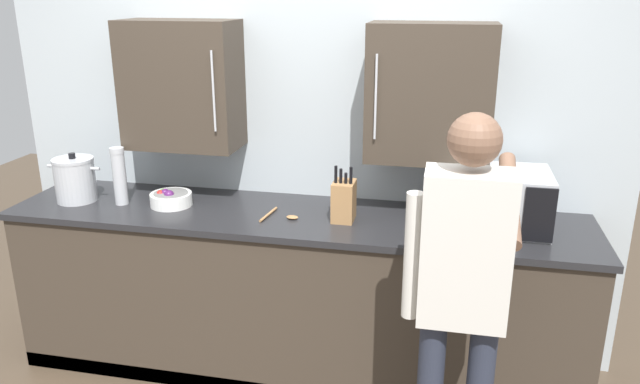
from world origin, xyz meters
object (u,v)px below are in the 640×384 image
at_px(microwave_oven, 491,199).
at_px(person_figure, 463,282).
at_px(knife_block, 344,200).
at_px(stock_pot, 75,180).
at_px(fruit_bowl, 171,198).
at_px(wooden_spoon, 281,216).
at_px(thermos_flask, 119,176).

relative_size(microwave_oven, person_figure, 0.44).
bearing_deg(knife_block, stock_pot, -179.48).
relative_size(fruit_bowl, person_figure, 0.14).
bearing_deg(person_figure, fruit_bowl, 155.52).
xyz_separation_m(knife_block, wooden_spoon, (-0.33, -0.04, -0.10)).
distance_m(thermos_flask, stock_pot, 0.28).
height_order(wooden_spoon, thermos_flask, thermos_flask).
relative_size(microwave_oven, wooden_spoon, 3.48).
height_order(thermos_flask, stock_pot, thermos_flask).
height_order(fruit_bowl, stock_pot, stock_pot).
distance_m(fruit_bowl, wooden_spoon, 0.65).
distance_m(microwave_oven, thermos_flask, 1.99).
bearing_deg(fruit_bowl, microwave_oven, 1.45).
xyz_separation_m(microwave_oven, thermos_flask, (-1.98, -0.08, 0.02)).
distance_m(fruit_bowl, person_figure, 1.72).
xyz_separation_m(wooden_spoon, stock_pot, (-1.20, 0.02, 0.11)).
xyz_separation_m(wooden_spoon, thermos_flask, (-0.92, 0.03, 0.15)).
height_order(fruit_bowl, knife_block, knife_block).
relative_size(fruit_bowl, knife_block, 0.77).
height_order(microwave_oven, person_figure, person_figure).
relative_size(microwave_oven, knife_block, 2.50).
distance_m(fruit_bowl, thermos_flask, 0.31).
bearing_deg(fruit_bowl, person_figure, -24.48).
relative_size(microwave_oven, stock_pot, 2.31).
bearing_deg(microwave_oven, knife_block, -174.96).
bearing_deg(thermos_flask, knife_block, 0.49).
bearing_deg(stock_pot, microwave_oven, 1.99).
height_order(stock_pot, person_figure, person_figure).
height_order(knife_block, stock_pot, knife_block).
relative_size(wooden_spoon, person_figure, 0.13).
relative_size(fruit_bowl, stock_pot, 0.71).
bearing_deg(stock_pot, person_figure, -17.74).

